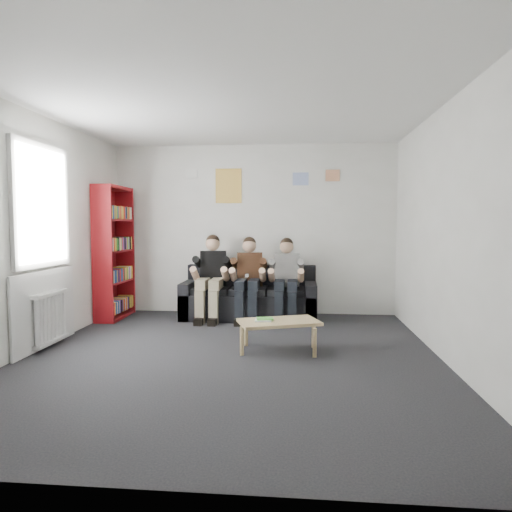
% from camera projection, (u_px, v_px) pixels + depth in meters
% --- Properties ---
extents(room_shell, '(5.00, 5.00, 5.00)m').
position_uv_depth(room_shell, '(230.00, 232.00, 4.85)').
color(room_shell, black).
rests_on(room_shell, ground).
extents(sofa, '(2.03, 0.83, 0.79)m').
position_uv_depth(sofa, '(250.00, 299.00, 7.02)').
color(sofa, black).
rests_on(sofa, ground).
extents(bookshelf, '(0.30, 0.90, 2.01)m').
position_uv_depth(bookshelf, '(115.00, 253.00, 6.95)').
color(bookshelf, maroon).
rests_on(bookshelf, ground).
extents(coffee_table, '(0.88, 0.48, 0.35)m').
position_uv_depth(coffee_table, '(279.00, 324.00, 5.14)').
color(coffee_table, tan).
rests_on(coffee_table, ground).
extents(game_cases, '(0.20, 0.16, 0.03)m').
position_uv_depth(game_cases, '(264.00, 319.00, 5.12)').
color(game_cases, white).
rests_on(game_cases, coffee_table).
extents(person_left, '(0.40, 0.85, 1.28)m').
position_uv_depth(person_left, '(211.00, 278.00, 6.86)').
color(person_left, black).
rests_on(person_left, sofa).
extents(person_middle, '(0.38, 0.82, 1.25)m').
position_uv_depth(person_middle, '(248.00, 279.00, 6.81)').
color(person_middle, '#4D2B19').
rests_on(person_middle, sofa).
extents(person_right, '(0.38, 0.81, 1.23)m').
position_uv_depth(person_right, '(286.00, 280.00, 6.76)').
color(person_right, silver).
rests_on(person_right, sofa).
extents(radiator, '(0.10, 0.64, 0.60)m').
position_uv_depth(radiator, '(51.00, 317.00, 5.32)').
color(radiator, white).
rests_on(radiator, ground).
extents(window, '(0.05, 1.30, 2.36)m').
position_uv_depth(window, '(43.00, 259.00, 5.28)').
color(window, white).
rests_on(window, room_shell).
extents(poster_large, '(0.42, 0.01, 0.55)m').
position_uv_depth(poster_large, '(229.00, 186.00, 7.31)').
color(poster_large, '#F1EA55').
rests_on(poster_large, room_shell).
extents(poster_blue, '(0.25, 0.01, 0.20)m').
position_uv_depth(poster_blue, '(301.00, 179.00, 7.19)').
color(poster_blue, blue).
rests_on(poster_blue, room_shell).
extents(poster_pink, '(0.22, 0.01, 0.18)m').
position_uv_depth(poster_pink, '(333.00, 175.00, 7.14)').
color(poster_pink, '#C33D7A').
rests_on(poster_pink, room_shell).
extents(poster_sign, '(0.20, 0.01, 0.14)m').
position_uv_depth(poster_sign, '(192.00, 174.00, 7.35)').
color(poster_sign, white).
rests_on(poster_sign, room_shell).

